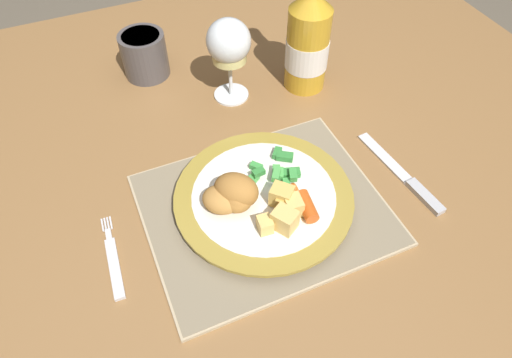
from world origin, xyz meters
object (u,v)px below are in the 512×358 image
Objects in this scene: dinner_plate at (264,198)px; wine_glass at (229,45)px; bottle at (308,41)px; drinking_cup at (144,54)px; fork at (114,262)px; table_knife at (406,178)px; dining_table at (237,167)px.

wine_glass is at bearing 79.17° from dinner_plate.
drinking_cup is (-0.26, 0.15, -0.05)m from bottle.
wine_glass is 0.19m from drinking_cup.
fork is 0.42m from drinking_cup.
bottle is at bearing 97.52° from table_knife.
dining_table is at bearing -107.35° from wine_glass.
wine_glass reaches higher than dining_table.
wine_glass is at bearing 120.35° from table_knife.
dining_table is 9.78× the size of fork.
wine_glass is (0.03, 0.10, 0.19)m from dining_table.
dinner_plate is (-0.02, -0.15, 0.10)m from dining_table.
drinking_cup is at bearing 101.08° from dinner_plate.
bottle reaches higher than drinking_cup.
table_knife is (0.45, -0.03, 0.00)m from fork.
table_knife reaches higher than dining_table.
dining_table is 6.97× the size of table_knife.
fork is 0.52× the size of bottle.
dinner_plate is 0.23m from fork.
wine_glass is (0.05, 0.26, 0.09)m from dinner_plate.
drinking_cup reaches higher than dining_table.
drinking_cup is (-0.30, 0.43, 0.04)m from table_knife.
bottle reaches higher than table_knife.
dining_table is 8.62× the size of wine_glass.
bottle is at bearing 51.18° from dinner_plate.
table_knife is (0.21, -0.20, 0.09)m from dining_table.
wine_glass reaches higher than dinner_plate.
dining_table is at bearing 83.67° from dinner_plate.
drinking_cup is (0.15, 0.39, 0.04)m from fork.
fork is 0.49m from bottle.
bottle is at bearing 24.97° from dining_table.
wine_glass reaches higher than table_knife.
wine_glass is 0.14m from bottle.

